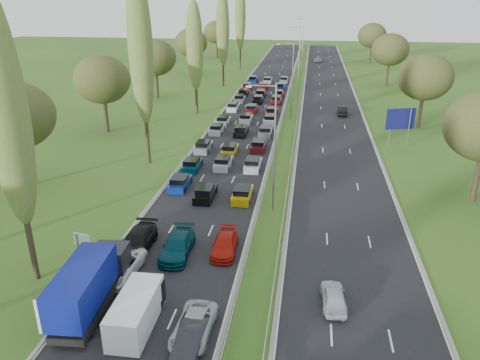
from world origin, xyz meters
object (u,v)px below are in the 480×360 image
at_px(near_car_3, 137,241).
at_px(white_van_rear, 137,309).
at_px(near_car_2, 120,267).
at_px(info_sign, 82,242).
at_px(blue_lorry, 90,284).
at_px(direction_sign, 400,121).

xyz_separation_m(near_car_3, white_van_rear, (3.22, -8.74, 0.32)).
distance_m(near_car_2, white_van_rear, 5.90).
bearing_deg(info_sign, blue_lorry, -59.41).
distance_m(blue_lorry, direction_sign, 46.28).
relative_size(blue_lorry, info_sign, 4.06).
xyz_separation_m(white_van_rear, info_sign, (-6.95, 6.93, 0.25)).
bearing_deg(near_car_2, white_van_rear, -54.42).
xyz_separation_m(white_van_rear, direction_sign, (21.85, 39.79, 2.45)).
xyz_separation_m(near_car_3, direction_sign, (25.06, 31.06, 2.77)).
xyz_separation_m(blue_lorry, info_sign, (-3.44, 5.81, -0.51)).
distance_m(white_van_rear, direction_sign, 45.46).
xyz_separation_m(near_car_2, direction_sign, (24.98, 34.81, 2.83)).
relative_size(blue_lorry, white_van_rear, 1.57).
bearing_deg(direction_sign, near_car_3, -128.90).
bearing_deg(blue_lorry, direction_sign, 52.99).
relative_size(near_car_2, blue_lorry, 0.60).
xyz_separation_m(info_sign, direction_sign, (28.80, 32.86, 2.20)).
distance_m(near_car_3, info_sign, 4.19).
distance_m(blue_lorry, white_van_rear, 3.77).
xyz_separation_m(blue_lorry, direction_sign, (25.36, 38.67, 1.69)).
distance_m(near_car_2, near_car_3, 3.76).
distance_m(blue_lorry, info_sign, 6.77).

